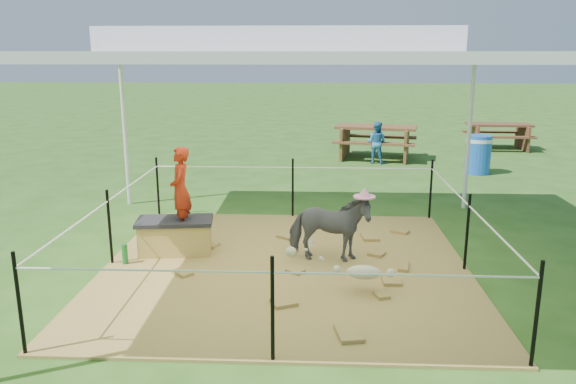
{
  "coord_description": "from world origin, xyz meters",
  "views": [
    {
      "loc": [
        0.35,
        -6.71,
        2.67
      ],
      "look_at": [
        0.0,
        0.6,
        0.85
      ],
      "focal_mm": 35.0,
      "sensor_mm": 36.0,
      "label": 1
    }
  ],
  "objects_px": {
    "pony": "(329,228)",
    "foal": "(364,270)",
    "woman": "(180,182)",
    "picnic_table_far": "(498,136)",
    "green_bottle": "(125,254)",
    "distant_person": "(376,142)",
    "straw_bale": "(175,238)",
    "trash_barrel": "(478,155)",
    "picnic_table_near": "(375,142)"
  },
  "relations": [
    {
      "from": "pony",
      "to": "distant_person",
      "type": "height_order",
      "value": "distant_person"
    },
    {
      "from": "woman",
      "to": "green_bottle",
      "type": "distance_m",
      "value": 1.16
    },
    {
      "from": "trash_barrel",
      "to": "distant_person",
      "type": "bearing_deg",
      "value": 152.26
    },
    {
      "from": "picnic_table_far",
      "to": "straw_bale",
      "type": "bearing_deg",
      "value": -125.39
    },
    {
      "from": "picnic_table_far",
      "to": "distant_person",
      "type": "height_order",
      "value": "distant_person"
    },
    {
      "from": "woman",
      "to": "green_bottle",
      "type": "xyz_separation_m",
      "value": [
        -0.65,
        -0.45,
        -0.85
      ]
    },
    {
      "from": "straw_bale",
      "to": "picnic_table_far",
      "type": "xyz_separation_m",
      "value": [
        7.07,
        8.94,
        0.12
      ]
    },
    {
      "from": "foal",
      "to": "picnic_table_far",
      "type": "height_order",
      "value": "picnic_table_far"
    },
    {
      "from": "distant_person",
      "to": "woman",
      "type": "bearing_deg",
      "value": 87.02
    },
    {
      "from": "foal",
      "to": "pony",
      "type": "bearing_deg",
      "value": 114.68
    },
    {
      "from": "green_bottle",
      "to": "picnic_table_near",
      "type": "relative_size",
      "value": 0.13
    },
    {
      "from": "straw_bale",
      "to": "pony",
      "type": "bearing_deg",
      "value": -6.33
    },
    {
      "from": "pony",
      "to": "picnic_table_far",
      "type": "distance_m",
      "value": 10.44
    },
    {
      "from": "pony",
      "to": "foal",
      "type": "xyz_separation_m",
      "value": [
        0.37,
        -0.97,
        -0.17
      ]
    },
    {
      "from": "picnic_table_near",
      "to": "trash_barrel",
      "type": "bearing_deg",
      "value": -28.39
    },
    {
      "from": "straw_bale",
      "to": "picnic_table_near",
      "type": "distance_m",
      "value": 8.09
    },
    {
      "from": "woman",
      "to": "picnic_table_far",
      "type": "distance_m",
      "value": 11.35
    },
    {
      "from": "straw_bale",
      "to": "distant_person",
      "type": "bearing_deg",
      "value": 63.01
    },
    {
      "from": "woman",
      "to": "green_bottle",
      "type": "height_order",
      "value": "woman"
    },
    {
      "from": "picnic_table_far",
      "to": "distant_person",
      "type": "relative_size",
      "value": 1.69
    },
    {
      "from": "straw_bale",
      "to": "pony",
      "type": "relative_size",
      "value": 0.89
    },
    {
      "from": "trash_barrel",
      "to": "picnic_table_far",
      "type": "distance_m",
      "value": 3.72
    },
    {
      "from": "green_bottle",
      "to": "picnic_table_far",
      "type": "relative_size",
      "value": 0.15
    },
    {
      "from": "trash_barrel",
      "to": "distant_person",
      "type": "xyz_separation_m",
      "value": [
        -2.16,
        1.14,
        0.08
      ]
    },
    {
      "from": "distant_person",
      "to": "straw_bale",
      "type": "bearing_deg",
      "value": 86.33
    },
    {
      "from": "woman",
      "to": "distant_person",
      "type": "xyz_separation_m",
      "value": [
        3.3,
        6.67,
        -0.5
      ]
    },
    {
      "from": "picnic_table_near",
      "to": "distant_person",
      "type": "bearing_deg",
      "value": -82.35
    },
    {
      "from": "woman",
      "to": "pony",
      "type": "bearing_deg",
      "value": 75.88
    },
    {
      "from": "woman",
      "to": "green_bottle",
      "type": "relative_size",
      "value": 4.32
    },
    {
      "from": "straw_bale",
      "to": "trash_barrel",
      "type": "xyz_separation_m",
      "value": [
        5.56,
        5.53,
        0.2
      ]
    },
    {
      "from": "straw_bale",
      "to": "foal",
      "type": "xyz_separation_m",
      "value": [
        2.44,
        -1.19,
        0.06
      ]
    },
    {
      "from": "woman",
      "to": "picnic_table_far",
      "type": "xyz_separation_m",
      "value": [
        6.97,
        8.94,
        -0.65
      ]
    },
    {
      "from": "pony",
      "to": "foal",
      "type": "bearing_deg",
      "value": -154.8
    },
    {
      "from": "woman",
      "to": "picnic_table_far",
      "type": "height_order",
      "value": "woman"
    },
    {
      "from": "foal",
      "to": "picnic_table_near",
      "type": "height_order",
      "value": "picnic_table_near"
    },
    {
      "from": "distant_person",
      "to": "foal",
      "type": "bearing_deg",
      "value": 106.36
    },
    {
      "from": "pony",
      "to": "foal",
      "type": "height_order",
      "value": "pony"
    },
    {
      "from": "foal",
      "to": "distant_person",
      "type": "relative_size",
      "value": 0.95
    },
    {
      "from": "woman",
      "to": "pony",
      "type": "relative_size",
      "value": 1.07
    },
    {
      "from": "picnic_table_near",
      "to": "distant_person",
      "type": "distance_m",
      "value": 0.65
    },
    {
      "from": "foal",
      "to": "trash_barrel",
      "type": "xyz_separation_m",
      "value": [
        3.12,
        6.73,
        0.13
      ]
    },
    {
      "from": "foal",
      "to": "straw_bale",
      "type": "bearing_deg",
      "value": 157.51
    },
    {
      "from": "green_bottle",
      "to": "foal",
      "type": "relative_size",
      "value": 0.27
    },
    {
      "from": "picnic_table_far",
      "to": "distant_person",
      "type": "bearing_deg",
      "value": -145.34
    },
    {
      "from": "green_bottle",
      "to": "foal",
      "type": "bearing_deg",
      "value": -13.99
    },
    {
      "from": "foal",
      "to": "trash_barrel",
      "type": "height_order",
      "value": "trash_barrel"
    },
    {
      "from": "trash_barrel",
      "to": "distant_person",
      "type": "distance_m",
      "value": 2.45
    },
    {
      "from": "green_bottle",
      "to": "foal",
      "type": "xyz_separation_m",
      "value": [
        2.99,
        -0.74,
        0.14
      ]
    },
    {
      "from": "foal",
      "to": "distant_person",
      "type": "distance_m",
      "value": 7.93
    },
    {
      "from": "woman",
      "to": "foal",
      "type": "relative_size",
      "value": 1.15
    }
  ]
}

